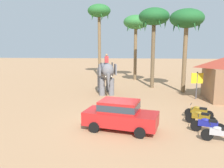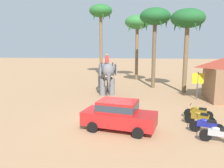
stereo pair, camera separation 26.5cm
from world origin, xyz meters
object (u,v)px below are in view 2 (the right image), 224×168
at_px(palm_tree_far_back, 101,14).
at_px(car_sedan_foreground, 119,114).
at_px(motorcycle_second_in_row, 207,125).
at_px(palm_tree_left_of_road, 155,19).
at_px(motorcycle_nearest_camera, 219,134).
at_px(elephant_with_mahout, 106,73).
at_px(motorcycle_mid_row, 200,118).
at_px(palm_tree_near_hut, 188,21).
at_px(signboard_yellow, 198,80).
at_px(palm_tree_behind_elephant, 137,24).
at_px(motorcycle_fourth_in_row, 198,112).

bearing_deg(palm_tree_far_back, car_sedan_foreground, -79.91).
bearing_deg(motorcycle_second_in_row, palm_tree_left_of_road, 97.62).
height_order(motorcycle_nearest_camera, motorcycle_second_in_row, same).
distance_m(elephant_with_mahout, motorcycle_second_in_row, 11.51).
distance_m(motorcycle_mid_row, palm_tree_far_back, 22.94).
bearing_deg(palm_tree_near_hut, motorcycle_second_in_row, -95.91).
height_order(elephant_with_mahout, signboard_yellow, elephant_with_mahout).
relative_size(car_sedan_foreground, motorcycle_mid_row, 2.62).
relative_size(motorcycle_second_in_row, palm_tree_near_hut, 0.22).
xyz_separation_m(palm_tree_near_hut, signboard_yellow, (0.50, -2.74, -5.22)).
distance_m(car_sedan_foreground, motorcycle_second_in_row, 4.82).
height_order(motorcycle_mid_row, palm_tree_behind_elephant, palm_tree_behind_elephant).
relative_size(motorcycle_fourth_in_row, palm_tree_near_hut, 0.21).
bearing_deg(elephant_with_mahout, palm_tree_far_back, 99.87).
bearing_deg(car_sedan_foreground, elephant_with_mahout, 100.36).
distance_m(palm_tree_left_of_road, signboard_yellow, 8.26).
bearing_deg(elephant_with_mahout, palm_tree_behind_elephant, 71.39).
distance_m(palm_tree_far_back, signboard_yellow, 17.98).
relative_size(elephant_with_mahout, palm_tree_behind_elephant, 0.48).
bearing_deg(motorcycle_second_in_row, car_sedan_foreground, 178.65).
xyz_separation_m(car_sedan_foreground, palm_tree_far_back, (-3.69, 20.75, 7.94)).
bearing_deg(palm_tree_near_hut, signboard_yellow, -79.56).
height_order(motorcycle_nearest_camera, motorcycle_fourth_in_row, same).
bearing_deg(motorcycle_second_in_row, signboard_yellow, 78.46).
xyz_separation_m(car_sedan_foreground, elephant_with_mahout, (-1.69, 9.27, 1.06)).
relative_size(elephant_with_mahout, motorcycle_second_in_row, 2.29).
height_order(motorcycle_mid_row, motorcycle_fourth_in_row, same).
relative_size(elephant_with_mahout, palm_tree_near_hut, 0.50).
relative_size(motorcycle_mid_row, palm_tree_behind_elephant, 0.20).
distance_m(motorcycle_fourth_in_row, palm_tree_behind_elephant, 17.79).
xyz_separation_m(elephant_with_mahout, palm_tree_left_of_road, (4.77, 3.49, 5.33)).
xyz_separation_m(motorcycle_nearest_camera, palm_tree_left_of_road, (-1.93, 14.10, 6.85)).
relative_size(palm_tree_left_of_road, signboard_yellow, 3.53).
xyz_separation_m(elephant_with_mahout, motorcycle_mid_row, (6.50, -8.11, -1.53)).
height_order(elephant_with_mahout, palm_tree_near_hut, palm_tree_near_hut).
bearing_deg(motorcycle_fourth_in_row, elephant_with_mahout, 134.07).
bearing_deg(motorcycle_nearest_camera, palm_tree_near_hut, 85.67).
height_order(motorcycle_nearest_camera, palm_tree_near_hut, palm_tree_near_hut).
height_order(elephant_with_mahout, palm_tree_behind_elephant, palm_tree_behind_elephant).
height_order(palm_tree_behind_elephant, palm_tree_left_of_road, palm_tree_left_of_road).
xyz_separation_m(car_sedan_foreground, motorcycle_fourth_in_row, (5.04, 2.32, -0.46)).
bearing_deg(signboard_yellow, elephant_with_mahout, 169.06).
relative_size(motorcycle_mid_row, palm_tree_near_hut, 0.21).
xyz_separation_m(motorcycle_fourth_in_row, palm_tree_behind_elephant, (-3.68, 16.02, 6.78)).
bearing_deg(signboard_yellow, palm_tree_far_back, 127.72).
distance_m(car_sedan_foreground, motorcycle_mid_row, 4.96).
height_order(car_sedan_foreground, elephant_with_mahout, elephant_with_mahout).
distance_m(motorcycle_nearest_camera, signboard_yellow, 9.24).
bearing_deg(motorcycle_nearest_camera, palm_tree_far_back, 111.48).
relative_size(motorcycle_second_in_row, palm_tree_far_back, 0.17).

